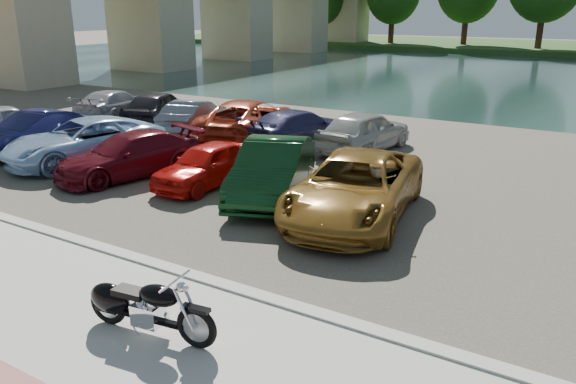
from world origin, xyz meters
name	(u,v)px	position (x,y,z in m)	size (l,w,h in m)	color
ground	(104,327)	(0.00, 0.00, 0.00)	(200.00, 200.00, 0.00)	#595447
promenade	(51,355)	(0.00, -1.00, 0.05)	(60.00, 6.00, 0.10)	#AFADA5
kerb	(186,275)	(0.00, 2.00, 0.07)	(60.00, 0.30, 0.14)	#AFADA5
parking_lot	(373,168)	(0.00, 11.00, 0.02)	(60.00, 18.00, 0.04)	#444037
river	(528,78)	(0.00, 40.00, 0.00)	(120.00, 40.00, 0.00)	#1B302E
far_bank	(574,48)	(0.00, 72.00, 0.30)	(120.00, 24.00, 0.60)	#224217
bridge	(230,1)	(-28.00, 41.02, 5.52)	(7.00, 56.00, 8.55)	tan
motorcycle	(139,305)	(0.74, 0.10, 0.56)	(2.33, 0.75, 1.05)	black
car_1	(34,132)	(-11.07, 6.71, 0.75)	(1.49, 4.29, 1.41)	#13133C
car_2	(84,141)	(-8.37, 6.65, 0.76)	(2.39, 5.18, 1.44)	#9ABCE0
car_3	(130,155)	(-5.93, 6.30, 0.69)	(1.83, 4.50, 1.31)	#5A0C16
car_4	(207,164)	(-3.35, 6.78, 0.65)	(1.45, 3.61, 1.23)	red
car_5	(273,170)	(-1.15, 6.86, 0.80)	(1.62, 4.64, 1.53)	#0E3316
car_6	(355,187)	(1.38, 6.60, 0.80)	(2.54, 5.50, 1.53)	olive
car_7	(114,105)	(-13.47, 12.53, 0.70)	(1.86, 4.57, 1.33)	#9998A0
car_8	(158,107)	(-10.85, 12.68, 0.79)	(1.77, 4.39, 1.50)	black
car_9	(193,116)	(-8.38, 12.12, 0.71)	(1.42, 4.06, 1.34)	slate
car_10	(247,119)	(-5.84, 12.32, 0.81)	(2.56, 5.54, 1.54)	#AD351C
car_11	(298,128)	(-3.47, 12.17, 0.73)	(1.94, 4.77, 1.38)	#2A2950
car_12	(364,131)	(-1.15, 12.83, 0.78)	(1.76, 4.37, 1.49)	#A4A5A1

